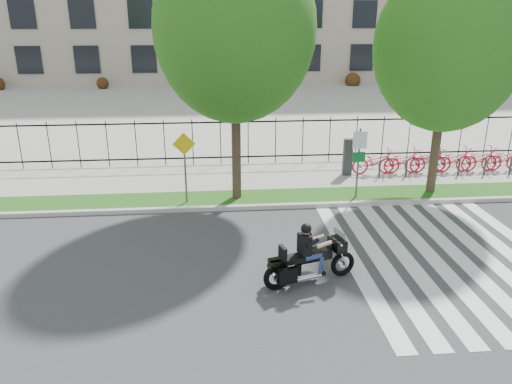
{
  "coord_description": "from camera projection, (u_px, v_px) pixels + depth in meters",
  "views": [
    {
      "loc": [
        -1.51,
        -11.88,
        6.39
      ],
      "look_at": [
        -0.2,
        3.0,
        1.02
      ],
      "focal_mm": 35.0,
      "sensor_mm": 36.0,
      "label": 1
    }
  ],
  "objects": [
    {
      "name": "crosswalk_stripes",
      "position": [
        446.0,
        257.0,
        13.82
      ],
      "size": [
        5.7,
        8.0,
        0.01
      ],
      "primitive_type": null,
      "color": "silver",
      "rests_on": "ground"
    },
    {
      "name": "street_tree_1",
      "position": [
        235.0,
        29.0,
        16.01
      ],
      "size": [
        5.29,
        5.29,
        8.81
      ],
      "color": "#392A1F",
      "rests_on": "grass_verge"
    },
    {
      "name": "sign_pole_regulatory",
      "position": [
        359.0,
        154.0,
        17.42
      ],
      "size": [
        0.5,
        0.09,
        2.5
      ],
      "color": "#59595B",
      "rests_on": "grass_verge"
    },
    {
      "name": "bike_share_station",
      "position": [
        465.0,
        159.0,
        20.68
      ],
      "size": [
        10.07,
        0.89,
        1.5
      ],
      "color": "#2D2D33",
      "rests_on": "sidewalk"
    },
    {
      "name": "lamp_post_right",
      "position": [
        447.0,
        82.0,
        24.41
      ],
      "size": [
        1.06,
        0.7,
        4.25
      ],
      "color": "black",
      "rests_on": "ground"
    },
    {
      "name": "sidewalk",
      "position": [
        251.0,
        177.0,
        20.38
      ],
      "size": [
        60.0,
        3.5,
        0.15
      ],
      "primitive_type": "cube",
      "color": "gray",
      "rests_on": "ground"
    },
    {
      "name": "ground",
      "position": [
        273.0,
        265.0,
        13.42
      ],
      "size": [
        120.0,
        120.0,
        0.0
      ],
      "primitive_type": "plane",
      "color": "#39393B",
      "rests_on": "ground"
    },
    {
      "name": "street_tree_2",
      "position": [
        448.0,
        47.0,
        16.8
      ],
      "size": [
        4.99,
        4.99,
        8.03
      ],
      "color": "#392A1F",
      "rests_on": "grass_verge"
    },
    {
      "name": "iron_fence",
      "position": [
        248.0,
        141.0,
        21.66
      ],
      "size": [
        30.0,
        0.06,
        2.0
      ],
      "primitive_type": null,
      "color": "black",
      "rests_on": "sidewalk"
    },
    {
      "name": "grass_verge",
      "position": [
        257.0,
        198.0,
        18.04
      ],
      "size": [
        60.0,
        1.5,
        0.15
      ],
      "primitive_type": "cube",
      "color": "#1E4C13",
      "rests_on": "ground"
    },
    {
      "name": "curb",
      "position": [
        259.0,
        207.0,
        17.24
      ],
      "size": [
        60.0,
        0.2,
        0.15
      ],
      "primitive_type": "cube",
      "color": "#B8B4AD",
      "rests_on": "ground"
    },
    {
      "name": "motorcycle_rider",
      "position": [
        310.0,
        259.0,
        12.35
      ],
      "size": [
        2.46,
        1.14,
        1.95
      ],
      "color": "black",
      "rests_on": "ground"
    },
    {
      "name": "sign_pole_warning",
      "position": [
        185.0,
        158.0,
        16.92
      ],
      "size": [
        0.78,
        0.09,
        2.49
      ],
      "color": "#59595B",
      "rests_on": "grass_verge"
    },
    {
      "name": "plaza",
      "position": [
        233.0,
        104.0,
        36.84
      ],
      "size": [
        80.0,
        34.0,
        0.1
      ],
      "primitive_type": "cube",
      "color": "gray",
      "rests_on": "ground"
    }
  ]
}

